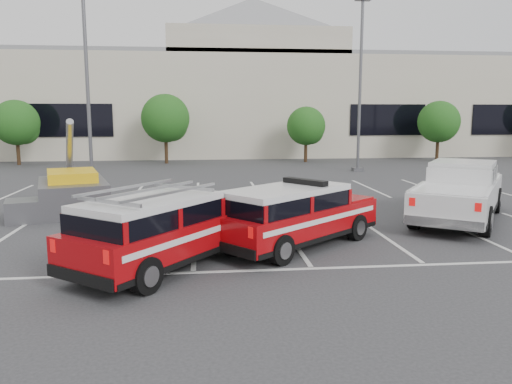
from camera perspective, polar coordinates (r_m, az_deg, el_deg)
The scene contains 13 objects.
ground at distance 14.28m, azimuth 3.95°, elevation -5.28°, with size 120.00×120.00×0.00m, color #303032.
stall_markings at distance 18.62m, azimuth 1.54°, elevation -1.87°, with size 23.00×15.00×0.01m, color silver.
convention_building at distance 45.58m, azimuth -2.85°, elevation 10.51°, with size 60.00×16.99×13.20m.
tree_left at distance 37.79m, azimuth -25.57°, elevation 7.01°, with size 3.07×3.07×4.42m.
tree_mid_left at distance 35.75m, azimuth -10.16°, elevation 8.11°, with size 3.37×3.37×4.85m.
tree_mid_right at distance 36.47m, azimuth 5.87°, elevation 7.37°, with size 2.77×2.77×3.99m.
tree_right at distance 39.75m, azimuth 20.24°, elevation 7.38°, with size 3.07×3.07×4.42m.
light_pole_left at distance 26.27m, azimuth -18.74°, elevation 12.18°, with size 0.90×0.60×10.24m.
light_pole_mid at distance 31.13m, azimuth 11.82°, elevation 11.89°, with size 0.90×0.60×10.24m.
fire_chief_suv at distance 13.28m, azimuth 4.44°, elevation -3.17°, with size 5.01×4.63×1.77m.
white_pickup at distance 17.81m, azimuth 22.21°, elevation -0.56°, with size 5.36×6.34×1.91m.
ladder_suv at distance 11.59m, azimuth -10.69°, elevation -4.92°, with size 4.43×4.96×1.89m.
utility_rig at distance 19.08m, azimuth -20.55°, elevation -0.17°, with size 3.48×4.45×3.34m.
Camera 1 is at (-2.44, -13.62, 3.52)m, focal length 35.00 mm.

